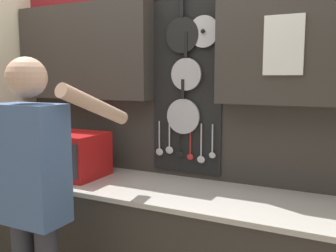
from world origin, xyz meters
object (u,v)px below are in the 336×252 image
object	(u,v)px
microwave	(70,154)
person	(33,188)
knife_block	(36,157)
utensil_crock	(20,158)

from	to	relation	value
microwave	person	xyz separation A→B (m)	(0.27, -0.60, -0.05)
knife_block	person	distance (m)	0.85
utensil_crock	person	xyz separation A→B (m)	(0.78, -0.60, 0.03)
knife_block	person	world-z (taller)	person
microwave	utensil_crock	world-z (taller)	utensil_crock
utensil_crock	person	size ratio (longest dim) A/B	0.19
utensil_crock	knife_block	bearing A→B (deg)	-0.56
microwave	person	size ratio (longest dim) A/B	0.28
microwave	person	distance (m)	0.66
knife_block	person	size ratio (longest dim) A/B	0.16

